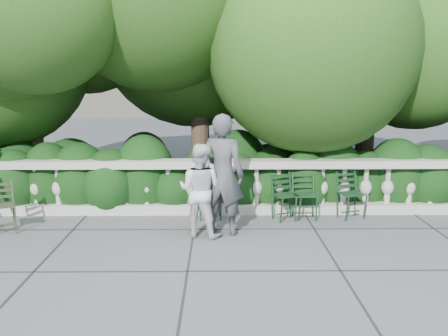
{
  "coord_description": "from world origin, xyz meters",
  "views": [
    {
      "loc": [
        -0.09,
        -7.13,
        2.52
      ],
      "look_at": [
        0.0,
        1.0,
        1.0
      ],
      "focal_mm": 40.0,
      "sensor_mm": 36.0,
      "label": 1
    }
  ],
  "objects_px": {
    "chair_f": "(355,220)",
    "chair_weathered": "(4,235)",
    "person_casual_man": "(200,190)",
    "chair_c": "(211,221)",
    "chair_d": "(305,222)",
    "chair_e": "(290,222)",
    "person_woman_grey": "(222,175)"
  },
  "relations": [
    {
      "from": "chair_f",
      "to": "chair_weathered",
      "type": "distance_m",
      "value": 5.88
    },
    {
      "from": "chair_f",
      "to": "person_casual_man",
      "type": "xyz_separation_m",
      "value": [
        -2.69,
        -0.81,
        0.74
      ]
    },
    {
      "from": "chair_c",
      "to": "chair_f",
      "type": "distance_m",
      "value": 2.54
    },
    {
      "from": "chair_d",
      "to": "chair_c",
      "type": "bearing_deg",
      "value": 176.38
    },
    {
      "from": "chair_c",
      "to": "chair_d",
      "type": "relative_size",
      "value": 1.0
    },
    {
      "from": "chair_e",
      "to": "chair_f",
      "type": "height_order",
      "value": "same"
    },
    {
      "from": "person_woman_grey",
      "to": "chair_weathered",
      "type": "bearing_deg",
      "value": 18.51
    },
    {
      "from": "chair_weathered",
      "to": "person_woman_grey",
      "type": "distance_m",
      "value": 3.63
    },
    {
      "from": "chair_c",
      "to": "chair_d",
      "type": "height_order",
      "value": "same"
    },
    {
      "from": "chair_e",
      "to": "chair_weathered",
      "type": "height_order",
      "value": "same"
    },
    {
      "from": "chair_c",
      "to": "chair_weathered",
      "type": "relative_size",
      "value": 1.0
    },
    {
      "from": "chair_f",
      "to": "chair_e",
      "type": "bearing_deg",
      "value": 167.86
    },
    {
      "from": "chair_e",
      "to": "chair_f",
      "type": "bearing_deg",
      "value": -17.66
    },
    {
      "from": "chair_f",
      "to": "person_casual_man",
      "type": "distance_m",
      "value": 2.91
    },
    {
      "from": "chair_c",
      "to": "chair_d",
      "type": "distance_m",
      "value": 1.66
    },
    {
      "from": "chair_c",
      "to": "chair_f",
      "type": "bearing_deg",
      "value": -3.63
    },
    {
      "from": "person_woman_grey",
      "to": "person_casual_man",
      "type": "bearing_deg",
      "value": 34.27
    },
    {
      "from": "person_casual_man",
      "to": "chair_d",
      "type": "bearing_deg",
      "value": -137.97
    },
    {
      "from": "chair_weathered",
      "to": "chair_f",
      "type": "bearing_deg",
      "value": -18.92
    },
    {
      "from": "chair_f",
      "to": "person_woman_grey",
      "type": "xyz_separation_m",
      "value": [
        -2.34,
        -0.7,
        0.97
      ]
    },
    {
      "from": "chair_d",
      "to": "chair_f",
      "type": "xyz_separation_m",
      "value": [
        0.89,
        0.08,
        0.0
      ]
    },
    {
      "from": "chair_d",
      "to": "chair_e",
      "type": "bearing_deg",
      "value": -178.48
    },
    {
      "from": "chair_f",
      "to": "person_casual_man",
      "type": "height_order",
      "value": "person_casual_man"
    },
    {
      "from": "person_casual_man",
      "to": "person_woman_grey",
      "type": "bearing_deg",
      "value": -143.18
    },
    {
      "from": "chair_d",
      "to": "person_woman_grey",
      "type": "height_order",
      "value": "person_woman_grey"
    },
    {
      "from": "chair_d",
      "to": "person_casual_man",
      "type": "relative_size",
      "value": 0.57
    },
    {
      "from": "chair_e",
      "to": "chair_weathered",
      "type": "distance_m",
      "value": 4.72
    },
    {
      "from": "chair_c",
      "to": "chair_weathered",
      "type": "bearing_deg",
      "value": -170.67
    },
    {
      "from": "chair_f",
      "to": "person_woman_grey",
      "type": "distance_m",
      "value": 2.63
    },
    {
      "from": "chair_c",
      "to": "chair_e",
      "type": "distance_m",
      "value": 1.38
    },
    {
      "from": "chair_d",
      "to": "chair_e",
      "type": "height_order",
      "value": "same"
    },
    {
      "from": "person_woman_grey",
      "to": "chair_e",
      "type": "bearing_deg",
      "value": -135.03
    }
  ]
}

